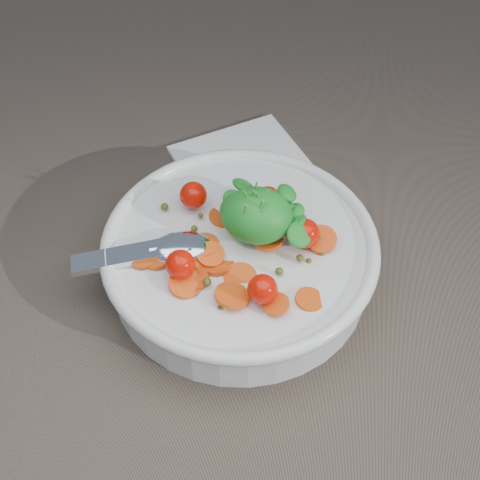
# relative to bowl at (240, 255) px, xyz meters

# --- Properties ---
(ground) EXTENTS (6.00, 6.00, 0.00)m
(ground) POSITION_rel_bowl_xyz_m (-0.01, -0.01, -0.03)
(ground) COLOR #705F50
(ground) RESTS_ON ground
(bowl) EXTENTS (0.28, 0.26, 0.11)m
(bowl) POSITION_rel_bowl_xyz_m (0.00, 0.00, 0.00)
(bowl) COLOR white
(bowl) RESTS_ON ground
(napkin) EXTENTS (0.18, 0.18, 0.01)m
(napkin) POSITION_rel_bowl_xyz_m (-0.02, 0.16, -0.03)
(napkin) COLOR white
(napkin) RESTS_ON ground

